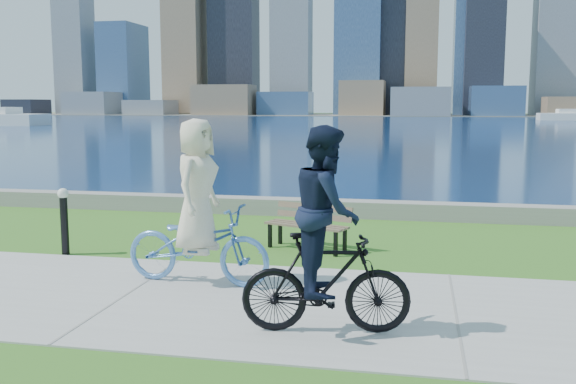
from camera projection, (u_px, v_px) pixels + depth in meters
name	position (u px, v px, depth m)	size (l,w,h in m)	color
ground	(456.00, 316.00, 7.25)	(320.00, 320.00, 0.00)	#2E621A
concrete_path	(456.00, 316.00, 7.24)	(80.00, 3.50, 0.02)	#9E9D98
seawall	(440.00, 212.00, 13.24)	(90.00, 0.50, 0.35)	gray
bay_water	(423.00, 124.00, 77.13)	(320.00, 131.00, 0.01)	#0C254D
far_shore	(422.00, 115.00, 133.41)	(320.00, 30.00, 0.12)	slate
park_bench	(309.00, 222.00, 10.55)	(1.49, 0.94, 0.73)	black
bollard_lamp	(64.00, 217.00, 10.14)	(0.17, 0.17, 1.07)	black
cyclist_woman	(197.00, 223.00, 8.42)	(0.87, 2.06, 2.18)	#5488CC
cyclist_man	(326.00, 247.00, 6.58)	(0.76, 1.81, 2.16)	black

